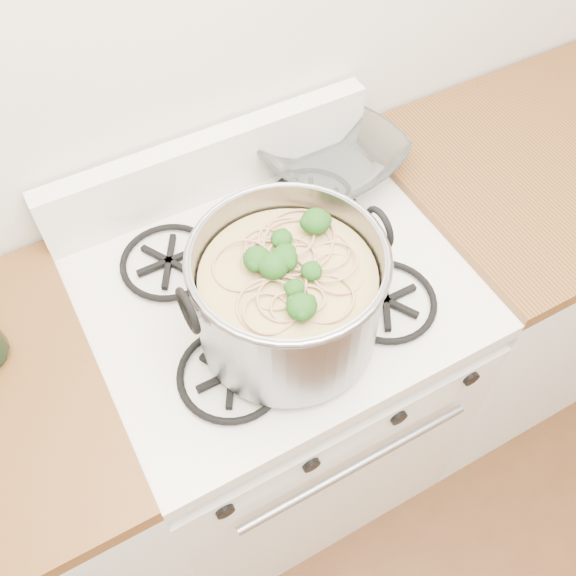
# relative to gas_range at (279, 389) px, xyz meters

# --- Properties ---
(gas_range) EXTENTS (0.76, 0.66, 0.92)m
(gas_range) POSITION_rel_gas_range_xyz_m (0.00, 0.00, 0.00)
(gas_range) COLOR white
(gas_range) RESTS_ON ground
(counter_left) EXTENTS (0.25, 0.65, 0.92)m
(counter_left) POSITION_rel_gas_range_xyz_m (-0.51, 0.00, 0.02)
(counter_left) COLOR silver
(counter_left) RESTS_ON ground
(counter_right) EXTENTS (1.00, 0.65, 0.92)m
(counter_right) POSITION_rel_gas_range_xyz_m (0.88, 0.00, 0.02)
(counter_right) COLOR silver
(counter_right) RESTS_ON ground
(stock_pot) EXTENTS (0.37, 0.34, 0.23)m
(stock_pot) POSITION_rel_gas_range_xyz_m (-0.04, -0.12, 0.59)
(stock_pot) COLOR gray
(stock_pot) RESTS_ON gas_range
(spatula) EXTENTS (0.39, 0.40, 0.02)m
(spatula) POSITION_rel_gas_range_xyz_m (0.08, -0.03, 0.50)
(spatula) COLOR black
(spatula) RESTS_ON gas_range
(glass_bowl) EXTENTS (0.15, 0.15, 0.03)m
(glass_bowl) POSITION_rel_gas_range_xyz_m (0.26, 0.22, 0.50)
(glass_bowl) COLOR white
(glass_bowl) RESTS_ON gas_range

